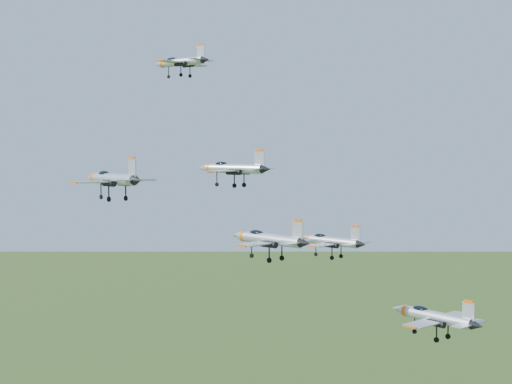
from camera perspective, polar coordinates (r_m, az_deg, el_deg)
The scene contains 6 objects.
jet_lead at distance 127.66m, azimuth -6.09°, elevation 10.31°, with size 13.10×10.86×3.50m.
jet_left_high at distance 104.15m, azimuth -1.91°, elevation 1.91°, with size 13.25×10.93×3.54m.
jet_right_high at distance 93.16m, azimuth -11.44°, elevation 1.06°, with size 13.32×11.34×3.63m.
jet_left_low at distance 99.93m, azimuth 5.96°, elevation -3.89°, with size 11.65×9.79×3.13m.
jet_right_low at distance 88.27m, azimuth 0.98°, elevation -3.75°, with size 12.99×10.92×3.49m.
jet_trail at distance 90.92m, azimuth 14.04°, elevation -9.62°, with size 12.91×11.01×3.52m.
Camera 1 is at (61.09, -87.06, 145.58)m, focal length 50.00 mm.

